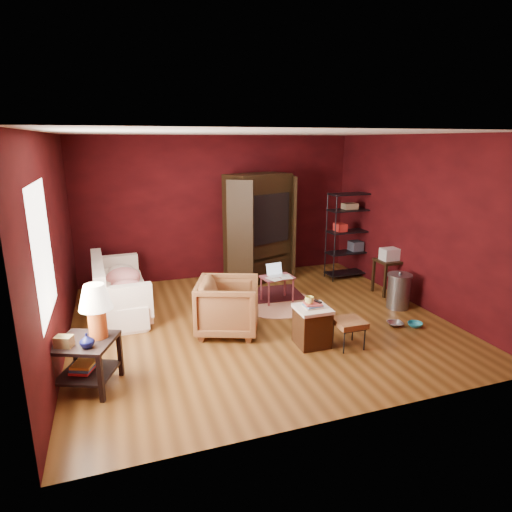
{
  "coord_description": "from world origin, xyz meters",
  "views": [
    {
      "loc": [
        -2.01,
        -5.74,
        2.71
      ],
      "look_at": [
        0.0,
        0.2,
        1.0
      ],
      "focal_mm": 30.0,
      "sensor_mm": 36.0,
      "label": 1
    }
  ],
  "objects": [
    {
      "name": "small_stand",
      "position": [
        2.61,
        0.46,
        0.63
      ],
      "size": [
        0.42,
        0.42,
        0.84
      ],
      "rotation": [
        0.0,
        0.0,
        0.0
      ],
      "color": "black",
      "rests_on": "ground"
    },
    {
      "name": "hamper",
      "position": [
        0.41,
        -0.94,
        0.28
      ],
      "size": [
        0.45,
        0.45,
        0.62
      ],
      "rotation": [
        0.0,
        0.0,
        -0.02
      ],
      "color": "#462410",
      "rests_on": "ground"
    },
    {
      "name": "footstool",
      "position": [
        0.86,
        -1.15,
        0.34
      ],
      "size": [
        0.39,
        0.39,
        0.39
      ],
      "rotation": [
        0.0,
        0.0,
        -0.01
      ],
      "color": "black",
      "rests_on": "ground"
    },
    {
      "name": "armchair",
      "position": [
        -0.55,
        -0.18,
        0.44
      ],
      "size": [
        1.04,
        1.08,
        0.87
      ],
      "primitive_type": "imported",
      "rotation": [
        0.0,
        0.0,
        1.21
      ],
      "color": "black",
      "rests_on": "ground"
    },
    {
      "name": "room",
      "position": [
        -0.04,
        -0.01,
        1.4
      ],
      "size": [
        5.54,
        5.04,
        2.84
      ],
      "color": "brown",
      "rests_on": "ground"
    },
    {
      "name": "rug_oriental",
      "position": [
        0.5,
        1.07,
        0.02
      ],
      "size": [
        1.3,
        0.92,
        0.01
      ],
      "rotation": [
        0.0,
        0.0,
        -0.08
      ],
      "color": "#52151C",
      "rests_on": "ground"
    },
    {
      "name": "sofa_cushions",
      "position": [
        -2.04,
        1.13,
        0.39
      ],
      "size": [
        0.87,
        1.96,
        0.81
      ],
      "rotation": [
        0.0,
        0.0,
        0.05
      ],
      "color": "white",
      "rests_on": "sofa"
    },
    {
      "name": "side_table",
      "position": [
        -2.35,
        -1.04,
        0.72
      ],
      "size": [
        0.79,
        0.79,
        1.19
      ],
      "rotation": [
        0.0,
        0.0,
        -0.4
      ],
      "color": "black",
      "rests_on": "ground"
    },
    {
      "name": "sofa",
      "position": [
        -2.01,
        1.14,
        0.38
      ],
      "size": [
        0.58,
        1.95,
        0.76
      ],
      "primitive_type": "imported",
      "rotation": [
        0.0,
        0.0,
        1.56
      ],
      "color": "white",
      "rests_on": "ground"
    },
    {
      "name": "mug",
      "position": [
        0.36,
        -0.94,
        0.67
      ],
      "size": [
        0.15,
        0.14,
        0.12
      ],
      "primitive_type": "imported",
      "rotation": [
        0.0,
        0.0,
        -0.39
      ],
      "color": "#EEEC74",
      "rests_on": "hamper"
    },
    {
      "name": "vase",
      "position": [
        -2.39,
        -1.25,
        0.65
      ],
      "size": [
        0.17,
        0.18,
        0.15
      ],
      "primitive_type": "imported",
      "rotation": [
        0.0,
        0.0,
        -0.14
      ],
      "color": "#0D1145",
      "rests_on": "side_table"
    },
    {
      "name": "trash_can",
      "position": [
        2.36,
        -0.18,
        0.3
      ],
      "size": [
        0.41,
        0.41,
        0.63
      ],
      "rotation": [
        0.0,
        0.0,
        0.03
      ],
      "color": "gray",
      "rests_on": "ground"
    },
    {
      "name": "pet_bowl_steel",
      "position": [
        1.88,
        -0.79,
        0.12
      ],
      "size": [
        0.24,
        0.1,
        0.23
      ],
      "primitive_type": "imported",
      "rotation": [
        0.0,
        0.0,
        -0.2
      ],
      "color": "#B2B4B9",
      "rests_on": "ground"
    },
    {
      "name": "pet_bowl_turquoise",
      "position": [
        2.14,
        -0.91,
        0.11
      ],
      "size": [
        0.22,
        0.14,
        0.21
      ],
      "primitive_type": "imported",
      "rotation": [
        0.0,
        0.0,
        0.35
      ],
      "color": "teal",
      "rests_on": "ground"
    },
    {
      "name": "wire_shelving",
      "position": [
        2.41,
        1.55,
        0.94
      ],
      "size": [
        0.85,
        0.39,
        1.71
      ],
      "rotation": [
        0.0,
        0.0,
        0.03
      ],
      "color": "black",
      "rests_on": "ground"
    },
    {
      "name": "laptop_desk",
      "position": [
        0.56,
        0.72,
        0.41
      ],
      "size": [
        0.56,
        0.46,
        0.66
      ],
      "rotation": [
        0.0,
        0.0,
        0.1
      ],
      "color": "#9E4854",
      "rests_on": "ground"
    },
    {
      "name": "tv_armoire",
      "position": [
        0.67,
        1.99,
        1.09
      ],
      "size": [
        1.54,
        1.2,
        2.09
      ],
      "rotation": [
        0.0,
        0.0,
        0.36
      ],
      "color": "black",
      "rests_on": "ground"
    },
    {
      "name": "rug_round",
      "position": [
        0.51,
        0.64,
        0.01
      ],
      "size": [
        1.75,
        1.75,
        0.01
      ],
      "rotation": [
        0.0,
        0.0,
        0.35
      ],
      "color": "beige",
      "rests_on": "ground"
    }
  ]
}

